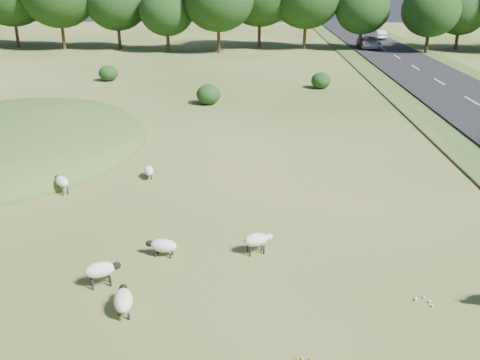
{
  "coord_description": "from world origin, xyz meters",
  "views": [
    {
      "loc": [
        2.6,
        -18.52,
        9.73
      ],
      "look_at": [
        2.0,
        4.0,
        1.0
      ],
      "focal_mm": 40.0,
      "sensor_mm": 36.0,
      "label": 1
    }
  ],
  "objects_px": {
    "sheep_0": "(62,181)",
    "sheep_4": "(149,171)",
    "sheep_1": "(123,300)",
    "car_1": "(369,42)",
    "car_2": "(363,27)",
    "sheep_6": "(257,240)",
    "sheep_2": "(163,245)",
    "car_6": "(380,34)",
    "sheep_3": "(101,270)"
  },
  "relations": [
    {
      "from": "sheep_1",
      "to": "sheep_2",
      "type": "distance_m",
      "value": 3.63
    },
    {
      "from": "sheep_2",
      "to": "sheep_4",
      "type": "relative_size",
      "value": 1.08
    },
    {
      "from": "sheep_3",
      "to": "car_1",
      "type": "bearing_deg",
      "value": 47.26
    },
    {
      "from": "sheep_6",
      "to": "car_1",
      "type": "distance_m",
      "value": 59.05
    },
    {
      "from": "sheep_0",
      "to": "car_6",
      "type": "bearing_deg",
      "value": -65.12
    },
    {
      "from": "sheep_4",
      "to": "car_6",
      "type": "bearing_deg",
      "value": 143.29
    },
    {
      "from": "car_2",
      "to": "car_6",
      "type": "relative_size",
      "value": 1.12
    },
    {
      "from": "sheep_0",
      "to": "sheep_1",
      "type": "bearing_deg",
      "value": 167.67
    },
    {
      "from": "sheep_6",
      "to": "car_6",
      "type": "height_order",
      "value": "car_6"
    },
    {
      "from": "sheep_4",
      "to": "sheep_2",
      "type": "bearing_deg",
      "value": -0.37
    },
    {
      "from": "sheep_2",
      "to": "sheep_6",
      "type": "bearing_deg",
      "value": -166.97
    },
    {
      "from": "sheep_1",
      "to": "sheep_6",
      "type": "xyz_separation_m",
      "value": [
        4.07,
        3.84,
        0.09
      ]
    },
    {
      "from": "sheep_6",
      "to": "car_6",
      "type": "relative_size",
      "value": 0.28
    },
    {
      "from": "sheep_0",
      "to": "sheep_3",
      "type": "distance_m",
      "value": 8.96
    },
    {
      "from": "car_1",
      "to": "car_6",
      "type": "xyz_separation_m",
      "value": [
        3.8,
        10.85,
        -0.08
      ]
    },
    {
      "from": "sheep_0",
      "to": "car_2",
      "type": "bearing_deg",
      "value": -61.19
    },
    {
      "from": "sheep_1",
      "to": "sheep_4",
      "type": "relative_size",
      "value": 1.22
    },
    {
      "from": "sheep_6",
      "to": "sheep_0",
      "type": "bearing_deg",
      "value": 128.19
    },
    {
      "from": "sheep_1",
      "to": "sheep_3",
      "type": "relative_size",
      "value": 1.09
    },
    {
      "from": "car_1",
      "to": "car_6",
      "type": "height_order",
      "value": "car_1"
    },
    {
      "from": "sheep_2",
      "to": "car_1",
      "type": "xyz_separation_m",
      "value": [
        18.8,
        57.29,
        0.59
      ]
    },
    {
      "from": "sheep_4",
      "to": "car_6",
      "type": "xyz_separation_m",
      "value": [
        24.61,
        60.16,
        0.55
      ]
    },
    {
      "from": "car_2",
      "to": "sheep_6",
      "type": "bearing_deg",
      "value": 76.73
    },
    {
      "from": "sheep_3",
      "to": "sheep_4",
      "type": "distance_m",
      "value": 10.07
    },
    {
      "from": "sheep_6",
      "to": "car_1",
      "type": "relative_size",
      "value": 0.21
    },
    {
      "from": "sheep_0",
      "to": "sheep_2",
      "type": "xyz_separation_m",
      "value": [
        5.73,
        -5.92,
        -0.15
      ]
    },
    {
      "from": "car_1",
      "to": "sheep_2",
      "type": "bearing_deg",
      "value": -108.17
    },
    {
      "from": "sheep_0",
      "to": "sheep_4",
      "type": "bearing_deg",
      "value": -101.62
    },
    {
      "from": "sheep_1",
      "to": "sheep_2",
      "type": "bearing_deg",
      "value": -22.68
    },
    {
      "from": "car_2",
      "to": "sheep_2",
      "type": "bearing_deg",
      "value": 74.5
    },
    {
      "from": "sheep_3",
      "to": "sheep_1",
      "type": "bearing_deg",
      "value": -78.04
    },
    {
      "from": "sheep_4",
      "to": "sheep_6",
      "type": "distance_m",
      "value": 9.45
    },
    {
      "from": "sheep_2",
      "to": "car_1",
      "type": "distance_m",
      "value": 60.3
    },
    {
      "from": "sheep_4",
      "to": "car_1",
      "type": "xyz_separation_m",
      "value": [
        20.81,
        49.3,
        0.63
      ]
    },
    {
      "from": "sheep_0",
      "to": "car_1",
      "type": "distance_m",
      "value": 56.93
    },
    {
      "from": "sheep_1",
      "to": "car_1",
      "type": "relative_size",
      "value": 0.25
    },
    {
      "from": "sheep_6",
      "to": "sheep_4",
      "type": "bearing_deg",
      "value": 105.06
    },
    {
      "from": "sheep_4",
      "to": "car_1",
      "type": "bearing_deg",
      "value": 142.66
    },
    {
      "from": "sheep_1",
      "to": "sheep_3",
      "type": "distance_m",
      "value": 1.85
    },
    {
      "from": "sheep_2",
      "to": "sheep_4",
      "type": "distance_m",
      "value": 8.23
    },
    {
      "from": "sheep_2",
      "to": "sheep_3",
      "type": "height_order",
      "value": "sheep_3"
    },
    {
      "from": "sheep_6",
      "to": "car_2",
      "type": "distance_m",
      "value": 83.45
    },
    {
      "from": "sheep_4",
      "to": "sheep_6",
      "type": "height_order",
      "value": "sheep_6"
    },
    {
      "from": "sheep_6",
      "to": "car_6",
      "type": "bearing_deg",
      "value": 54.04
    },
    {
      "from": "sheep_3",
      "to": "sheep_0",
      "type": "bearing_deg",
      "value": 93.11
    },
    {
      "from": "sheep_1",
      "to": "sheep_6",
      "type": "relative_size",
      "value": 1.16
    },
    {
      "from": "sheep_3",
      "to": "sheep_6",
      "type": "relative_size",
      "value": 1.06
    },
    {
      "from": "car_6",
      "to": "sheep_3",
      "type": "bearing_deg",
      "value": 70.92
    },
    {
      "from": "sheep_1",
      "to": "sheep_3",
      "type": "height_order",
      "value": "sheep_3"
    },
    {
      "from": "sheep_1",
      "to": "sheep_3",
      "type": "xyz_separation_m",
      "value": [
        -1.08,
        1.5,
        0.13
      ]
    }
  ]
}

